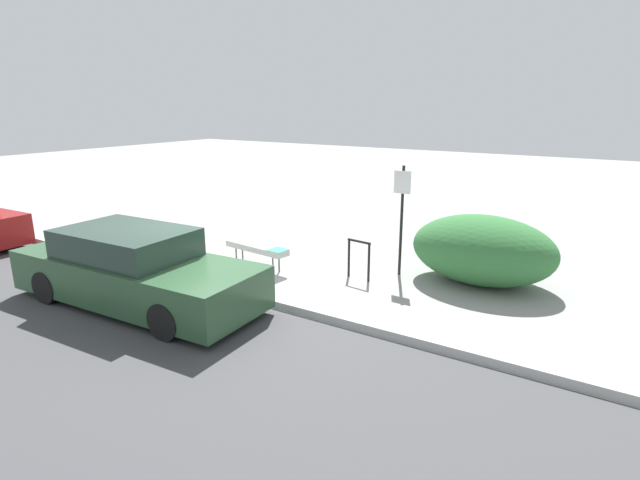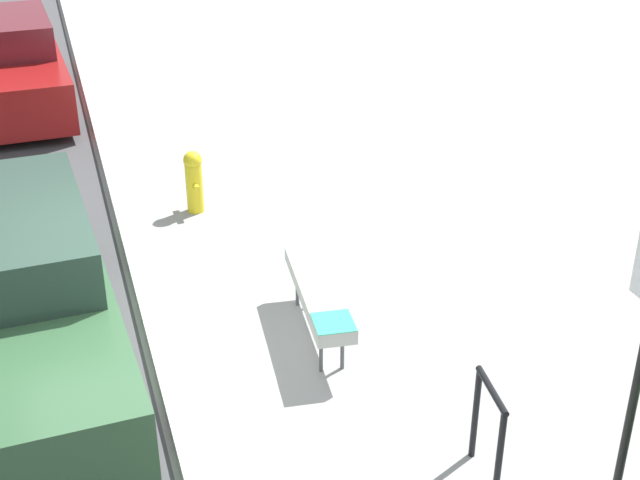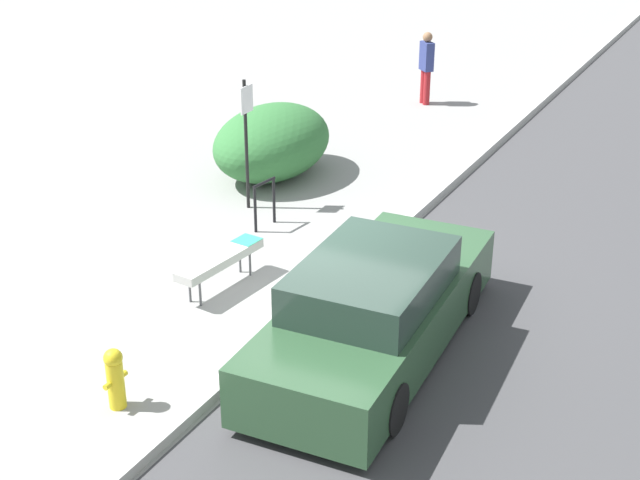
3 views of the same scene
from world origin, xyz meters
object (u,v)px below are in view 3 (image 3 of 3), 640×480
at_px(fire_hydrant, 115,377).
at_px(parked_car_near, 375,309).
at_px(bench, 220,260).
at_px(pedestrian, 426,66).
at_px(sign_post, 246,133).
at_px(bike_rack, 265,199).

xyz_separation_m(fire_hydrant, parked_car_near, (2.47, -2.11, 0.22)).
height_order(bench, parked_car_near, parked_car_near).
relative_size(pedestrian, parked_car_near, 0.36).
bearing_deg(sign_post, pedestrian, -1.64).
distance_m(pedestrian, parked_car_near, 11.67).
bearing_deg(bench, fire_hydrant, -163.09).
relative_size(bench, bike_rack, 1.99).
distance_m(bike_rack, sign_post, 1.27).
distance_m(bike_rack, fire_hydrant, 5.35).
relative_size(bike_rack, parked_car_near, 0.17).
bearing_deg(parked_car_near, fire_hydrant, 136.25).
bearing_deg(bench, sign_post, 30.58).
bearing_deg(fire_hydrant, sign_post, 17.99).
xyz_separation_m(sign_post, pedestrian, (7.69, -0.22, -0.45)).
distance_m(bench, fire_hydrant, 3.09).
height_order(bench, sign_post, sign_post).
relative_size(sign_post, pedestrian, 1.32).
relative_size(fire_hydrant, pedestrian, 0.44).
xyz_separation_m(bike_rack, parked_car_near, (-2.75, -3.30, 0.13)).
xyz_separation_m(bench, pedestrian, (10.48, 1.07, 0.47)).
relative_size(bench, fire_hydrant, 2.14).
height_order(bench, bike_rack, bike_rack).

